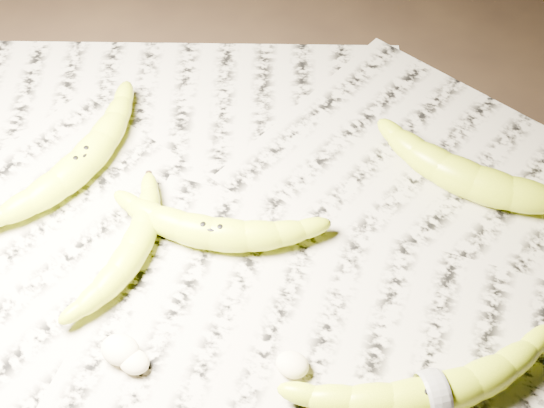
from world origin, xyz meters
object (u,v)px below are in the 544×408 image
at_px(banana_left_b, 132,249).
at_px(banana_taped, 433,394).
at_px(banana_left_a, 82,161).
at_px(banana_center, 213,231).
at_px(banana_upper_a, 476,180).

height_order(banana_left_b, banana_taped, banana_taped).
relative_size(banana_left_a, banana_center, 1.10).
distance_m(banana_left_a, banana_taped, 0.45).
height_order(banana_left_a, banana_taped, same).
xyz_separation_m(banana_center, banana_upper_a, (0.23, 0.17, 0.00)).
xyz_separation_m(banana_left_a, banana_center, (0.18, -0.03, -0.00)).
relative_size(banana_left_b, banana_taped, 0.72).
bearing_deg(banana_upper_a, banana_center, -139.02).
height_order(banana_center, banana_upper_a, banana_upper_a).
distance_m(banana_left_a, banana_center, 0.18).
distance_m(banana_center, banana_taped, 0.27).
bearing_deg(banana_upper_a, banana_taped, -79.93).
bearing_deg(banana_taped, banana_center, 125.62).
distance_m(banana_center, banana_upper_a, 0.29).
relative_size(banana_left_b, banana_upper_a, 0.77).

